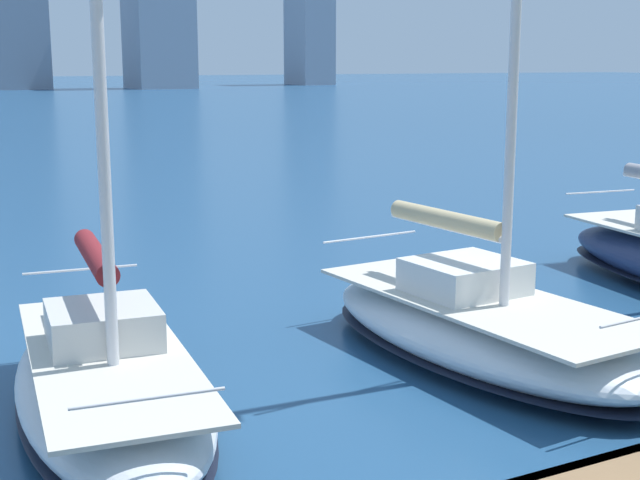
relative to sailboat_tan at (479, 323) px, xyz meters
The scene contains 2 objects.
sailboat_tan is the anchor object (origin of this frame).
sailboat_maroon 6.16m from the sailboat_tan, ahead, with size 3.31×7.15×12.15m.
Camera 1 is at (6.52, 5.38, 4.93)m, focal length 50.00 mm.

